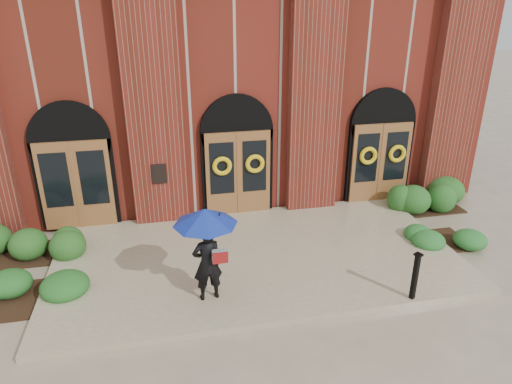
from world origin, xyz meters
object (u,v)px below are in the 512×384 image
object	(u,v)px
hedge_wall_left	(12,244)
hedge_wall_right	(405,196)
man_with_umbrella	(206,237)
metal_post	(415,275)

from	to	relation	value
hedge_wall_left	hedge_wall_right	world-z (taller)	hedge_wall_right
man_with_umbrella	hedge_wall_left	xyz separation A→B (m)	(-4.66, 2.99, -1.26)
metal_post	hedge_wall_right	bearing A→B (deg)	63.07
man_with_umbrella	hedge_wall_right	world-z (taller)	man_with_umbrella
metal_post	hedge_wall_left	bearing A→B (deg)	156.25
man_with_umbrella	hedge_wall_right	xyz separation A→B (m)	(6.58, 3.61, -1.21)
hedge_wall_left	hedge_wall_right	size ratio (longest dim) A/B	0.90
man_with_umbrella	hedge_wall_right	size ratio (longest dim) A/B	0.66
man_with_umbrella	hedge_wall_right	distance (m)	7.61
metal_post	hedge_wall_left	size ratio (longest dim) A/B	0.38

